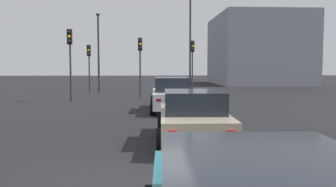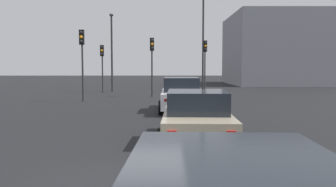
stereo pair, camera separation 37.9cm
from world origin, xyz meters
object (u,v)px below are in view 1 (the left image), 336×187
(car_white_left_lead, at_px, (172,95))
(street_lamp_far, at_px, (98,45))
(car_beige_left_second, at_px, (193,117))
(traffic_light_near_left, at_px, (140,55))
(traffic_light_far_left, at_px, (193,56))
(traffic_light_near_right, at_px, (70,50))
(traffic_light_far_right, at_px, (89,58))
(street_lamp_kerbside, at_px, (190,36))

(car_white_left_lead, distance_m, street_lamp_far, 14.67)
(car_beige_left_second, relative_size, traffic_light_near_left, 1.05)
(car_white_left_lead, xyz_separation_m, traffic_light_far_left, (11.41, -2.43, 2.27))
(car_beige_left_second, distance_m, traffic_light_near_right, 13.28)
(traffic_light_far_right, bearing_deg, car_beige_left_second, 22.76)
(traffic_light_near_right, relative_size, traffic_light_far_left, 1.03)
(traffic_light_near_left, bearing_deg, traffic_light_far_left, 123.10)
(car_beige_left_second, bearing_deg, street_lamp_far, 17.27)
(traffic_light_near_right, bearing_deg, street_lamp_kerbside, 140.21)
(car_white_left_lead, relative_size, street_lamp_kerbside, 0.56)
(traffic_light_far_left, xyz_separation_m, street_lamp_far, (1.85, 7.82, 0.93))
(street_lamp_kerbside, bearing_deg, car_white_left_lead, 169.51)
(traffic_light_far_left, bearing_deg, traffic_light_near_right, -55.54)
(traffic_light_far_left, xyz_separation_m, street_lamp_kerbside, (1.79, -0.01, 1.76))
(traffic_light_near_right, bearing_deg, car_white_left_lead, 55.97)
(car_white_left_lead, bearing_deg, traffic_light_far_left, -11.15)
(street_lamp_kerbside, xyz_separation_m, street_lamp_far, (0.05, 7.84, -0.84))
(traffic_light_far_right, bearing_deg, street_lamp_far, 165.25)
(car_white_left_lead, height_order, car_beige_left_second, car_white_left_lead)
(car_beige_left_second, distance_m, traffic_light_near_left, 15.15)
(traffic_light_far_left, xyz_separation_m, traffic_light_far_right, (0.28, 8.38, -0.24))
(traffic_light_near_left, bearing_deg, traffic_light_near_right, -59.51)
(car_beige_left_second, distance_m, traffic_light_far_right, 19.80)
(traffic_light_near_left, relative_size, street_lamp_far, 0.62)
(street_lamp_kerbside, bearing_deg, traffic_light_near_left, 142.26)
(traffic_light_near_left, distance_m, traffic_light_near_right, 5.26)
(traffic_light_far_left, relative_size, traffic_light_far_right, 1.09)
(traffic_light_far_right, height_order, street_lamp_far, street_lamp_far)
(traffic_light_far_right, distance_m, street_lamp_far, 2.03)
(traffic_light_near_right, bearing_deg, traffic_light_far_right, -175.09)
(car_white_left_lead, relative_size, traffic_light_near_left, 1.12)
(traffic_light_near_left, relative_size, street_lamp_kerbside, 0.50)
(car_beige_left_second, relative_size, street_lamp_kerbside, 0.53)
(traffic_light_near_right, xyz_separation_m, traffic_light_far_right, (7.11, 0.10, -0.32))
(car_beige_left_second, bearing_deg, traffic_light_near_left, 9.13)
(traffic_light_far_left, bearing_deg, traffic_light_near_left, -54.26)
(car_white_left_lead, bearing_deg, traffic_light_near_left, 13.22)
(car_beige_left_second, xyz_separation_m, street_lamp_kerbside, (20.24, -2.31, 4.10))
(car_beige_left_second, xyz_separation_m, traffic_light_far_left, (18.44, -2.30, 2.33))
(car_beige_left_second, xyz_separation_m, traffic_light_near_right, (11.61, 5.98, 2.42))
(car_white_left_lead, bearing_deg, street_lamp_kerbside, -9.62)
(traffic_light_near_right, xyz_separation_m, street_lamp_kerbside, (8.62, -8.29, 1.68))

